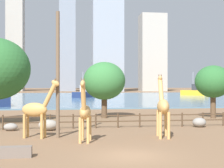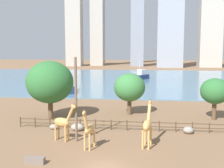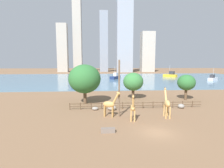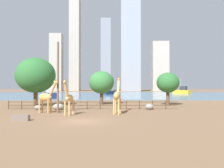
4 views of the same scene
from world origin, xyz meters
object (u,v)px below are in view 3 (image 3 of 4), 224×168
at_px(giraffe_companion, 167,103).
at_px(boulder_by_pole, 112,108).
at_px(boulder_small, 181,106).
at_px(tree_left_large, 133,82).
at_px(tree_center_broad, 85,79).
at_px(boat_ferry, 213,78).
at_px(boulder_near_fence, 95,108).
at_px(utility_pole, 119,89).
at_px(boat_tug, 115,77).
at_px(boat_barge, 170,75).
at_px(tree_right_tall, 186,83).
at_px(feeding_trough, 108,130).
at_px(giraffe_young, 133,108).
at_px(giraffe_tall, 110,104).
at_px(boat_sailboat, 77,84).

distance_m(giraffe_companion, boulder_by_pole, 10.12).
relative_size(boulder_small, tree_left_large, 0.19).
height_order(tree_center_broad, boat_ferry, tree_center_broad).
distance_m(boulder_small, tree_center_broad, 20.48).
bearing_deg(boulder_near_fence, boat_ferry, 41.32).
bearing_deg(utility_pole, boat_tug, 85.12).
bearing_deg(boat_tug, tree_center_broad, 21.00).
xyz_separation_m(boulder_near_fence, boat_barge, (45.40, 73.45, 1.11)).
relative_size(boulder_by_pole, boat_tug, 0.21).
distance_m(giraffe_companion, boat_tug, 68.20).
bearing_deg(tree_right_tall, boulder_small, -122.31).
relative_size(feeding_trough, boat_barge, 0.22).
bearing_deg(tree_left_large, giraffe_companion, -79.47).
xyz_separation_m(tree_right_tall, boat_tug, (-11.80, 55.46, -2.85)).
height_order(giraffe_young, boulder_near_fence, giraffe_young).
bearing_deg(tree_right_tall, tree_left_large, 171.03).
xyz_separation_m(giraffe_tall, tree_right_tall, (19.09, 11.89, 2.10)).
relative_size(utility_pole, boulder_by_pole, 5.70).
height_order(boulder_small, tree_left_large, tree_left_large).
xyz_separation_m(giraffe_tall, boulder_small, (14.36, 4.41, -1.67)).
bearing_deg(feeding_trough, tree_center_broad, 104.31).
relative_size(giraffe_companion, boulder_near_fence, 4.13).
bearing_deg(utility_pole, tree_left_large, 69.85).
bearing_deg(boulder_small, boat_barge, 68.74).
bearing_deg(boulder_small, utility_pole, -160.95).
bearing_deg(boulder_by_pole, tree_center_broad, 133.92).
xyz_separation_m(utility_pole, tree_right_tall, (17.55, 11.91, -0.49)).
xyz_separation_m(boulder_near_fence, boat_ferry, (57.60, 50.63, 0.90)).
distance_m(boulder_by_pole, boat_tug, 63.71).
xyz_separation_m(utility_pole, boulder_small, (12.82, 4.43, -4.26)).
xyz_separation_m(tree_center_broad, boat_ferry, (59.87, 45.27, -4.24)).
bearing_deg(giraffe_companion, utility_pole, 93.15).
bearing_deg(boat_sailboat, boulder_small, 15.24).
bearing_deg(boulder_near_fence, utility_pole, -46.69).
xyz_separation_m(tree_right_tall, boat_ferry, (35.99, 43.01, -2.98)).
bearing_deg(giraffe_tall, boat_tug, 104.46).
bearing_deg(giraffe_tall, utility_pole, 19.85).
xyz_separation_m(boulder_small, boat_tug, (-7.06, 62.95, 0.92)).
bearing_deg(boat_ferry, utility_pole, -171.93).
relative_size(boulder_small, boat_tug, 0.16).
xyz_separation_m(feeding_trough, boat_ferry, (55.73, 61.50, 0.92)).
bearing_deg(tree_center_broad, giraffe_tall, -63.56).
bearing_deg(boat_ferry, boat_barge, 80.45).
bearing_deg(giraffe_tall, feeding_trough, -74.97).
distance_m(boulder_near_fence, feeding_trough, 11.04).
relative_size(boulder_small, tree_right_tall, 0.20).
distance_m(boulder_near_fence, tree_center_broad, 7.77).
distance_m(giraffe_companion, giraffe_young, 6.12).
height_order(giraffe_tall, boat_sailboat, giraffe_tall).
bearing_deg(boat_tug, boulder_by_pole, 26.83).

